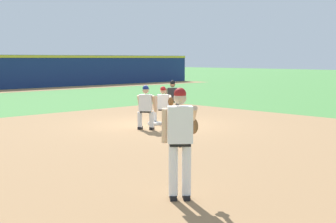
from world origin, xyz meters
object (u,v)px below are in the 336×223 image
object	(u,v)px
first_baseman	(164,103)
umpire	(172,97)
first_base_bag	(155,123)
baseball	(180,146)
pitcher	(181,136)
baserunner	(146,106)

from	to	relation	value
first_baseman	umpire	xyz separation A→B (m)	(1.68, 1.26, 0.06)
first_base_bag	first_baseman	size ratio (longest dim) A/B	0.28
baseball	pitcher	xyz separation A→B (m)	(-3.23, -3.21, 1.02)
pitcher	first_baseman	bearing A→B (deg)	48.39
first_baseman	baserunner	world-z (taller)	baserunner
first_base_bag	baserunner	xyz separation A→B (m)	(-1.00, -0.65, 0.75)
baseball	baserunner	distance (m)	3.36
baseball	first_base_bag	bearing A→B (deg)	56.35
baseball	umpire	bearing A→B (deg)	47.25
first_base_bag	umpire	size ratio (longest dim) A/B	0.26
first_baseman	umpire	size ratio (longest dim) A/B	0.92
baseball	first_baseman	distance (m)	4.57
baseball	pitcher	bearing A→B (deg)	-135.25
first_base_bag	baseball	distance (m)	4.33
pitcher	baserunner	world-z (taller)	pitcher
first_baseman	baseball	bearing A→B (deg)	-127.94
first_baseman	first_base_bag	bearing A→B (deg)	174.09
first_baseman	pitcher	bearing A→B (deg)	-131.61
first_base_bag	umpire	xyz separation A→B (m)	(2.06, 1.22, 0.75)
first_baseman	baserunner	bearing A→B (deg)	-156.29
first_base_bag	first_baseman	world-z (taller)	first_baseman
first_base_bag	baseball	world-z (taller)	first_base_bag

